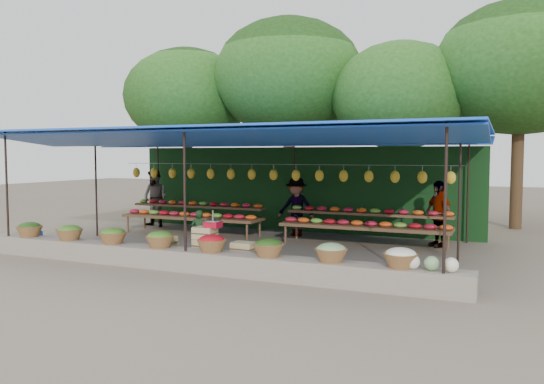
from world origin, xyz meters
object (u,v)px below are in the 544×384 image
at_px(crate_counter, 204,249).
at_px(vendor_seated, 199,233).
at_px(blue_crate_front, 59,248).
at_px(weighing_scale, 213,223).
at_px(blue_crate_back, 31,236).

relative_size(crate_counter, vendor_seated, 2.26).
bearing_deg(blue_crate_front, crate_counter, 32.31).
distance_m(crate_counter, blue_crate_front, 3.57).
distance_m(weighing_scale, blue_crate_back, 5.81).
distance_m(weighing_scale, vendor_seated, 1.06).
xyz_separation_m(crate_counter, blue_crate_front, (-3.53, -0.47, -0.15)).
distance_m(crate_counter, blue_crate_back, 5.55).
height_order(vendor_seated, blue_crate_front, vendor_seated).
height_order(crate_counter, weighing_scale, weighing_scale).
xyz_separation_m(vendor_seated, blue_crate_front, (-3.01, -1.15, -0.36)).
bearing_deg(vendor_seated, blue_crate_front, -0.72).
bearing_deg(weighing_scale, blue_crate_back, 174.79).
height_order(crate_counter, vendor_seated, vendor_seated).
distance_m(weighing_scale, blue_crate_front, 3.85).
relative_size(vendor_seated, blue_crate_front, 1.93).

